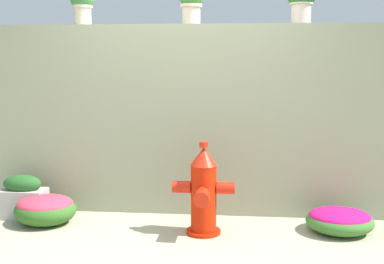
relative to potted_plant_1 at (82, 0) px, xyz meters
The scene contains 7 objects.
ground_plane 2.60m from the potted_plant_1, 40.84° to the right, with size 24.00×24.00×0.00m, color #A4A084.
stone_wall 1.62m from the potted_plant_1, ahead, with size 4.95×0.30×1.92m, color gray.
potted_plant_1 is the anchor object (origin of this frame).
fire_hydrant 2.32m from the potted_plant_1, 28.52° to the right, with size 0.57×0.46×0.85m.
flower_bush_left 3.32m from the potted_plant_1, 12.10° to the right, with size 0.62×0.56×0.23m.
flower_bush_right 2.12m from the potted_plant_1, 113.98° to the right, with size 0.60×0.54×0.29m.
planter_box 2.09m from the potted_plant_1, 142.59° to the right, with size 0.46×0.25×0.44m.
Camera 1 is at (0.54, -4.09, 1.57)m, focal length 46.13 mm.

